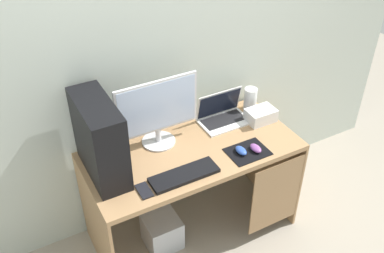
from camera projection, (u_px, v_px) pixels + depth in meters
name	position (u px, v px, depth m)	size (l,w,h in m)	color
ground_plane	(192.00, 228.00, 3.23)	(8.00, 8.00, 0.00)	#9E9384
wall_back	(164.00, 47.00, 2.73)	(4.00, 0.05, 2.60)	beige
desk	(195.00, 168.00, 2.88)	(1.38, 0.66, 0.74)	#A37A51
pc_tower	(100.00, 139.00, 2.48)	(0.19, 0.48, 0.48)	black
monitor	(158.00, 112.00, 2.71)	(0.54, 0.22, 0.46)	silver
laptop	(223.00, 115.00, 3.03)	(0.34, 0.22, 0.21)	white
speaker	(250.00, 99.00, 3.13)	(0.09, 0.09, 0.17)	white
projector	(261.00, 115.00, 3.03)	(0.20, 0.14, 0.09)	white
keyboard	(184.00, 175.00, 2.58)	(0.42, 0.14, 0.02)	black
mousepad	(248.00, 152.00, 2.77)	(0.26, 0.20, 0.01)	black
mouse_left	(241.00, 151.00, 2.75)	(0.06, 0.10, 0.03)	#2D51B2
mouse_right	(256.00, 148.00, 2.77)	(0.06, 0.10, 0.03)	#8C4C99
cell_phone	(144.00, 191.00, 2.48)	(0.07, 0.13, 0.01)	black
subwoofer	(162.00, 232.00, 3.05)	(0.24, 0.24, 0.24)	#B7BCC6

